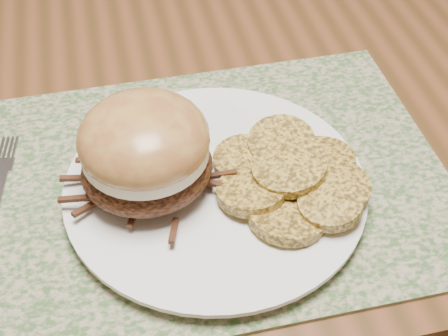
{
  "coord_description": "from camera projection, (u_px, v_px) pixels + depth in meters",
  "views": [
    {
      "loc": [
        -0.03,
        -0.65,
        1.19
      ],
      "look_at": [
        0.05,
        -0.28,
        0.79
      ],
      "focal_mm": 50.0,
      "sensor_mm": 36.0,
      "label": 1
    }
  ],
  "objects": [
    {
      "name": "placemat",
      "position": [
        210.0,
        181.0,
        0.59
      ],
      "size": [
        0.45,
        0.33,
        0.0
      ],
      "primitive_type": "cube",
      "color": "#3C5D30",
      "rests_on": "dining_table"
    },
    {
      "name": "dining_table",
      "position": [
        138.0,
        91.0,
        0.82
      ],
      "size": [
        1.5,
        0.9,
        0.75
      ],
      "color": "brown",
      "rests_on": "ground"
    },
    {
      "name": "roasted_potatoes",
      "position": [
        292.0,
        177.0,
        0.56
      ],
      "size": [
        0.15,
        0.17,
        0.04
      ],
      "color": "#B79136",
      "rests_on": "dinner_plate"
    },
    {
      "name": "pork_sandwich",
      "position": [
        145.0,
        151.0,
        0.53
      ],
      "size": [
        0.14,
        0.14,
        0.09
      ],
      "rotation": [
        0.0,
        0.0,
        0.24
      ],
      "color": "black",
      "rests_on": "dinner_plate"
    },
    {
      "name": "dinner_plate",
      "position": [
        215.0,
        188.0,
        0.57
      ],
      "size": [
        0.26,
        0.26,
        0.02
      ],
      "primitive_type": "cylinder",
      "color": "white",
      "rests_on": "placemat"
    }
  ]
}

